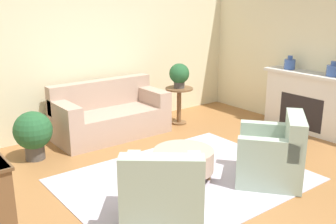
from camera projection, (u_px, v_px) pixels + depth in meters
The scene contains 14 objects.
ground_plane at pixel (185, 180), 5.00m from camera, with size 16.00×16.00×0.00m, color #996638.
wall_back at pixel (85, 49), 6.62m from camera, with size 9.17×0.12×2.80m.
wall_right at pixel (333, 50), 6.46m from camera, with size 0.12×10.20×2.80m.
rug at pixel (185, 180), 5.00m from camera, with size 2.96×2.26×0.01m.
couch at pixel (110, 116), 6.55m from camera, with size 1.87×0.85×0.90m.
armchair_left at pixel (163, 197), 3.88m from camera, with size 1.09×1.09×0.86m.
armchair_right at pixel (273, 156), 4.90m from camera, with size 1.09×1.09×0.86m.
ottoman_table at pixel (183, 160), 4.95m from camera, with size 0.77×0.77×0.39m.
side_table at pixel (179, 100), 7.13m from camera, with size 0.50×0.50×0.67m.
fireplace at pixel (307, 100), 6.73m from camera, with size 0.44×1.59×1.03m.
vase_mantel_near at pixel (290, 64), 6.87m from camera, with size 0.19×0.19×0.24m.
vase_mantel_far at pixel (333, 70), 6.24m from camera, with size 0.21×0.21×0.24m.
potted_plant_on_side_table at pixel (179, 74), 7.00m from camera, with size 0.36×0.36×0.44m.
potted_plant_floor at pixel (33, 132), 5.54m from camera, with size 0.54×0.54×0.71m.
Camera 1 is at (-2.96, -3.48, 2.23)m, focal length 42.00 mm.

